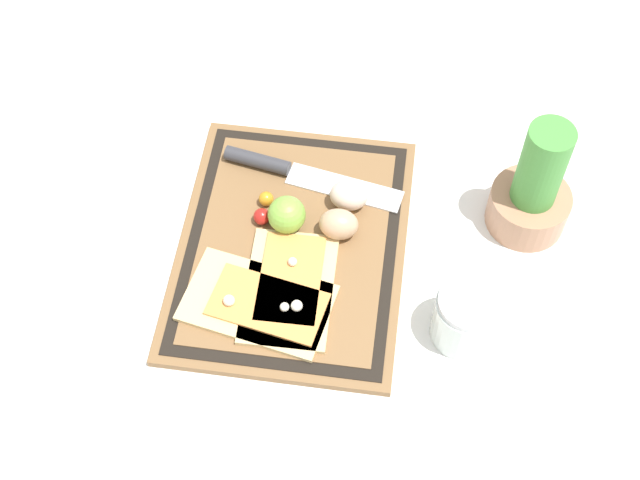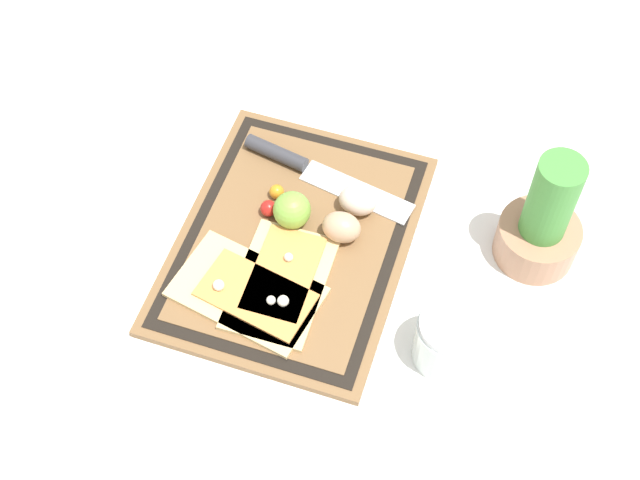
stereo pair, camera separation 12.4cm
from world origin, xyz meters
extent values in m
plane|color=white|center=(0.00, 0.00, 0.00)|extent=(6.00, 6.00, 0.00)
cube|color=brown|center=(0.00, 0.00, 0.01)|extent=(0.41, 0.32, 0.01)
cube|color=black|center=(0.00, 0.00, 0.01)|extent=(0.39, 0.29, 0.00)
cube|color=brown|center=(0.00, 0.00, 0.01)|extent=(0.36, 0.26, 0.00)
cube|color=#DBBC7F|center=(0.10, -0.03, 0.02)|extent=(0.15, 0.22, 0.01)
cube|color=#E08E47|center=(0.11, -0.02, 0.02)|extent=(0.11, 0.17, 0.00)
sphere|color=silver|center=(0.11, -0.07, 0.03)|extent=(0.02, 0.02, 0.02)
sphere|color=silver|center=(0.11, 0.01, 0.03)|extent=(0.01, 0.01, 0.01)
cube|color=#DBBC7F|center=(0.08, 0.01, 0.02)|extent=(0.18, 0.12, 0.01)
cube|color=#E08E47|center=(0.06, 0.01, 0.02)|extent=(0.14, 0.09, 0.00)
sphere|color=silver|center=(0.11, 0.02, 0.03)|extent=(0.02, 0.02, 0.02)
sphere|color=silver|center=(0.04, 0.01, 0.03)|extent=(0.01, 0.01, 0.01)
cube|color=silver|center=(-0.11, 0.06, 0.02)|extent=(0.07, 0.18, 0.00)
cylinder|color=#38383D|center=(-0.13, -0.07, 0.03)|extent=(0.04, 0.10, 0.02)
ellipsoid|color=tan|center=(-0.03, 0.06, 0.04)|extent=(0.04, 0.06, 0.04)
ellipsoid|color=beige|center=(-0.08, 0.07, 0.04)|extent=(0.04, 0.06, 0.04)
sphere|color=#7FB742|center=(-0.03, -0.01, 0.04)|extent=(0.05, 0.05, 0.05)
sphere|color=red|center=(-0.03, -0.05, 0.03)|extent=(0.02, 0.02, 0.02)
sphere|color=orange|center=(-0.06, -0.05, 0.03)|extent=(0.02, 0.02, 0.02)
cylinder|color=#AD7A5B|center=(-0.10, 0.33, 0.03)|extent=(0.11, 0.11, 0.06)
cylinder|color=#47933D|center=(-0.10, 0.33, 0.11)|extent=(0.06, 0.06, 0.17)
cylinder|color=silver|center=(0.10, 0.25, 0.04)|extent=(0.09, 0.09, 0.08)
cylinder|color=olive|center=(0.10, 0.25, 0.02)|extent=(0.08, 0.08, 0.03)
cylinder|color=silver|center=(0.10, 0.25, 0.08)|extent=(0.08, 0.08, 0.01)
camera|label=1|loc=(0.67, 0.13, 1.07)|focal=50.00mm
camera|label=2|loc=(0.65, 0.25, 1.07)|focal=50.00mm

